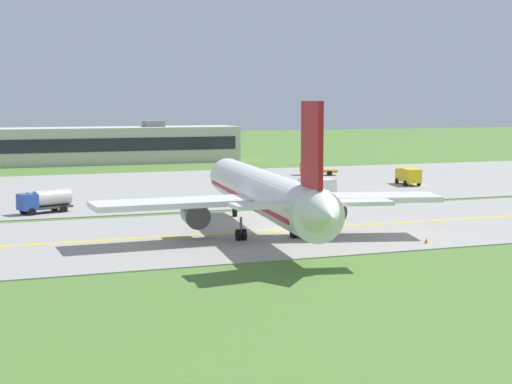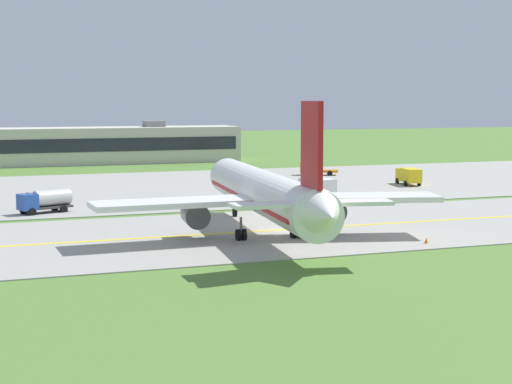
# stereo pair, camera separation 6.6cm
# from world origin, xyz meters

# --- Properties ---
(ground_plane) EXTENTS (500.00, 500.00, 0.00)m
(ground_plane) POSITION_xyz_m (0.00, 0.00, 0.00)
(ground_plane) COLOR #517A33
(taxiway_strip) EXTENTS (240.00, 28.00, 0.10)m
(taxiway_strip) POSITION_xyz_m (0.00, 0.00, 0.05)
(taxiway_strip) COLOR #9E9B93
(taxiway_strip) RESTS_ON ground
(apron_pad) EXTENTS (140.00, 52.00, 0.10)m
(apron_pad) POSITION_xyz_m (10.00, 42.00, 0.05)
(apron_pad) COLOR #9E9B93
(apron_pad) RESTS_ON ground
(taxiway_centreline) EXTENTS (220.00, 0.60, 0.01)m
(taxiway_centreline) POSITION_xyz_m (0.00, 0.00, 0.11)
(taxiway_centreline) COLOR yellow
(taxiway_centreline) RESTS_ON taxiway_strip
(airplane_lead) EXTENTS (32.28, 39.64, 12.70)m
(airplane_lead) POSITION_xyz_m (-3.70, -2.93, 4.13)
(airplane_lead) COLOR white
(airplane_lead) RESTS_ON ground
(service_truck_baggage) EXTENTS (6.67, 4.52, 2.59)m
(service_truck_baggage) POSITION_xyz_m (26.47, 52.76, 1.18)
(service_truck_baggage) COLOR orange
(service_truck_baggage) RESTS_ON ground
(service_truck_fuel) EXTENTS (6.33, 4.11, 2.65)m
(service_truck_fuel) POSITION_xyz_m (-21.22, 20.63, 1.53)
(service_truck_fuel) COLOR #264CA5
(service_truck_fuel) RESTS_ON ground
(service_truck_catering) EXTENTS (3.17, 6.27, 2.60)m
(service_truck_catering) POSITION_xyz_m (14.01, 23.84, 1.53)
(service_truck_catering) COLOR silver
(service_truck_catering) RESTS_ON ground
(service_truck_pushback) EXTENTS (3.19, 6.28, 2.60)m
(service_truck_pushback) POSITION_xyz_m (33.31, 33.05, 1.53)
(service_truck_pushback) COLOR yellow
(service_truck_pushback) RESTS_ON ground
(terminal_building) EXTENTS (57.02, 11.24, 8.49)m
(terminal_building) POSITION_xyz_m (-2.93, 92.42, 3.66)
(terminal_building) COLOR beige
(terminal_building) RESTS_ON ground
(traffic_cone_near_edge) EXTENTS (0.44, 0.44, 0.60)m
(traffic_cone_near_edge) POSITION_xyz_m (8.44, -11.44, 0.30)
(traffic_cone_near_edge) COLOR orange
(traffic_cone_near_edge) RESTS_ON ground
(traffic_cone_mid_edge) EXTENTS (0.44, 0.44, 0.60)m
(traffic_cone_mid_edge) POSITION_xyz_m (6.05, 11.10, 0.30)
(traffic_cone_mid_edge) COLOR orange
(traffic_cone_mid_edge) RESTS_ON ground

